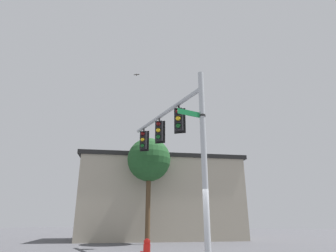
% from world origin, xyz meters
% --- Properties ---
extents(signal_pole, '(0.23, 0.23, 7.34)m').
position_xyz_m(signal_pole, '(0.00, 0.00, 3.67)').
color(signal_pole, '#ADB2B7').
rests_on(signal_pole, ground).
extents(mast_arm, '(4.84, 4.93, 0.20)m').
position_xyz_m(mast_arm, '(2.35, -2.40, 6.61)').
color(mast_arm, '#ADB2B7').
extents(traffic_light_nearest_pole, '(0.54, 0.49, 1.31)m').
position_xyz_m(traffic_light_nearest_pole, '(1.27, -1.28, 5.82)').
color(traffic_light_nearest_pole, black).
extents(traffic_light_mid_inner, '(0.54, 0.49, 1.31)m').
position_xyz_m(traffic_light_mid_inner, '(2.68, -2.72, 5.82)').
color(traffic_light_mid_inner, black).
extents(traffic_light_mid_outer, '(0.54, 0.49, 1.31)m').
position_xyz_m(traffic_light_mid_outer, '(4.09, -4.15, 5.82)').
color(traffic_light_mid_outer, black).
extents(street_name_sign, '(0.97, 0.96, 0.22)m').
position_xyz_m(street_name_sign, '(0.26, 0.25, 5.40)').
color(street_name_sign, '#147238').
extents(bird_flying, '(0.32, 0.21, 0.07)m').
position_xyz_m(bird_flying, '(3.89, -2.28, 9.07)').
color(bird_flying, '#4C4742').
extents(storefront_building, '(13.60, 10.52, 6.09)m').
position_xyz_m(storefront_building, '(5.17, -11.08, 3.06)').
color(storefront_building, '#A89E89').
rests_on(storefront_building, ground).
extents(tree_by_storefront, '(2.90, 2.90, 6.72)m').
position_xyz_m(tree_by_storefront, '(4.73, -6.97, 5.22)').
color(tree_by_storefront, '#4C3823').
rests_on(tree_by_storefront, ground).
extents(fire_hydrant, '(0.35, 0.24, 0.82)m').
position_xyz_m(fire_hydrant, '(1.99, 0.72, 0.42)').
color(fire_hydrant, red).
rests_on(fire_hydrant, ground).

